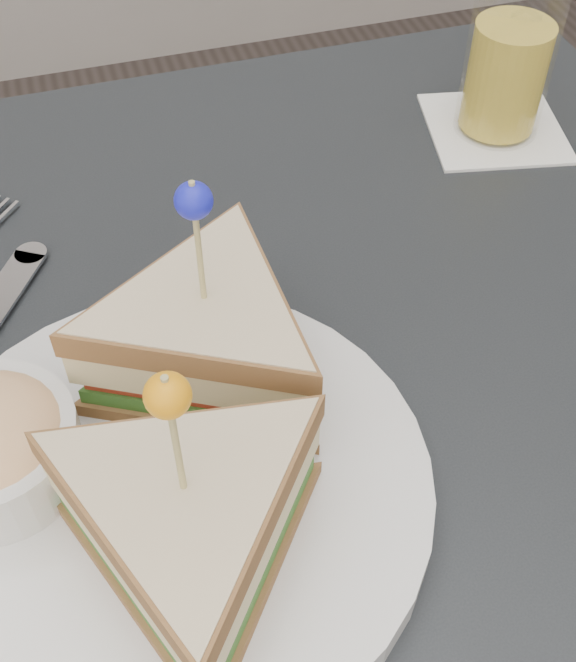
# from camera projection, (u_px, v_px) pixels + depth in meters

# --- Properties ---
(table) EXTENTS (0.80, 0.80, 0.75)m
(table) POSITION_uv_depth(u_px,v_px,m) (279.00, 465.00, 0.58)
(table) COLOR black
(table) RESTS_ON ground
(plate_meal) EXTENTS (0.38, 0.38, 0.17)m
(plate_meal) POSITION_uv_depth(u_px,v_px,m) (173.00, 442.00, 0.44)
(plate_meal) COLOR silver
(plate_meal) RESTS_ON table
(drink_set) EXTENTS (0.13, 0.13, 0.14)m
(drink_set) POSITION_uv_depth(u_px,v_px,m) (509.00, 62.00, 0.67)
(drink_set) COLOR white
(drink_set) RESTS_ON table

